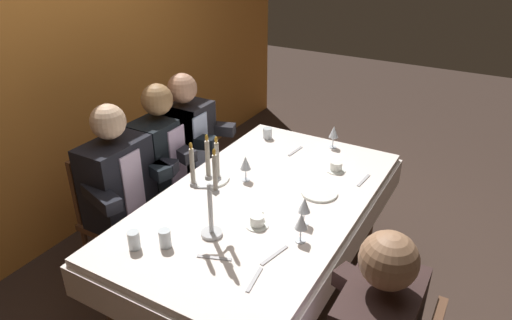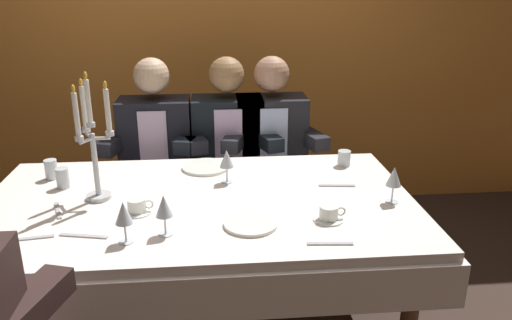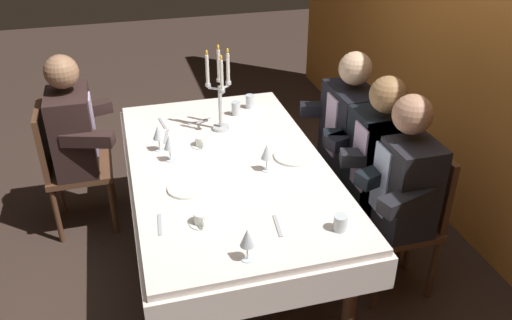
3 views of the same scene
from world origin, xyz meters
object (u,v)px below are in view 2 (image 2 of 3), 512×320
at_px(dinner_plate_1, 206,167).
at_px(wine_glass_2, 227,160).
at_px(water_tumbler_2, 63,178).
at_px(candelabra, 93,145).
at_px(coffee_cup_0, 329,214).
at_px(water_tumbler_1, 51,169).
at_px(wine_glass_1, 124,214).
at_px(coffee_cup_1, 137,207).
at_px(seated_diner_2, 228,140).
at_px(water_tumbler_0, 344,158).
at_px(wine_glass_0, 394,178).
at_px(seated_diner_3, 271,139).
at_px(wine_glass_3, 164,207).
at_px(seated_diner_1, 156,142).
at_px(dining_table, 200,224).
at_px(dinner_plate_0, 251,224).

xyz_separation_m(dinner_plate_1, wine_glass_2, (0.10, -0.20, 0.11)).
bearing_deg(water_tumbler_2, candelabra, -37.32).
bearing_deg(coffee_cup_0, water_tumbler_1, 155.51).
distance_m(dinner_plate_1, wine_glass_1, 0.82).
bearing_deg(wine_glass_1, coffee_cup_0, 8.25).
relative_size(coffee_cup_1, seated_diner_2, 0.11).
xyz_separation_m(dinner_plate_1, coffee_cup_0, (0.50, -0.64, 0.02)).
relative_size(candelabra, seated_diner_2, 0.46).
bearing_deg(water_tumbler_0, coffee_cup_1, -154.20).
bearing_deg(water_tumbler_2, wine_glass_0, -11.47).
bearing_deg(seated_diner_3, coffee_cup_1, -124.24).
height_order(candelabra, wine_glass_3, candelabra).
height_order(candelabra, seated_diner_1, candelabra).
bearing_deg(dining_table, dinner_plate_0, -52.15).
distance_m(water_tumbler_2, coffee_cup_1, 0.49).
bearing_deg(dinner_plate_1, wine_glass_3, -101.96).
bearing_deg(coffee_cup_1, seated_diner_2, 67.49).
height_order(water_tumbler_0, seated_diner_3, seated_diner_3).
bearing_deg(wine_glass_2, dinner_plate_1, 116.71).
bearing_deg(water_tumbler_2, dinner_plate_1, 16.70).
distance_m(wine_glass_0, seated_diner_1, 1.49).
distance_m(water_tumbler_1, seated_diner_1, 0.72).
xyz_separation_m(water_tumbler_2, coffee_cup_0, (1.16, -0.45, -0.02)).
height_order(wine_glass_2, seated_diner_3, seated_diner_3).
bearing_deg(dinner_plate_0, wine_glass_0, 14.72).
distance_m(dinner_plate_1, water_tumbler_2, 0.69).
xyz_separation_m(water_tumbler_0, seated_diner_1, (-1.02, 0.51, -0.04)).
bearing_deg(wine_glass_2, coffee_cup_0, -48.17).
distance_m(candelabra, wine_glass_1, 0.47).
bearing_deg(candelabra, dinner_plate_0, -26.16).
relative_size(dinner_plate_1, seated_diner_3, 0.20).
xyz_separation_m(wine_glass_1, seated_diner_3, (0.69, 1.25, -0.12)).
distance_m(wine_glass_0, water_tumbler_1, 1.61).
bearing_deg(wine_glass_3, water_tumbler_2, 134.91).
relative_size(water_tumbler_1, seated_diner_3, 0.08).
height_order(wine_glass_2, seated_diner_1, seated_diner_1).
bearing_deg(candelabra, dining_table, -6.66).
xyz_separation_m(water_tumbler_2, seated_diner_2, (0.79, 0.69, -0.05)).
bearing_deg(wine_glass_1, dining_table, 54.20).
relative_size(candelabra, seated_diner_1, 0.46).
height_order(water_tumbler_0, water_tumbler_1, water_tumbler_1).
height_order(seated_diner_2, seated_diner_3, same).
bearing_deg(water_tumbler_2, wine_glass_3, -45.09).
xyz_separation_m(seated_diner_1, seated_diner_3, (0.70, 0.00, 0.00)).
relative_size(dinner_plate_0, water_tumbler_2, 2.26).
relative_size(wine_glass_1, water_tumbler_0, 2.06).
bearing_deg(seated_diner_2, seated_diner_1, 180.00).
bearing_deg(wine_glass_2, water_tumbler_0, 16.45).
xyz_separation_m(dinner_plate_1, water_tumbler_0, (0.72, -0.02, 0.03)).
bearing_deg(coffee_cup_1, water_tumbler_2, 141.08).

